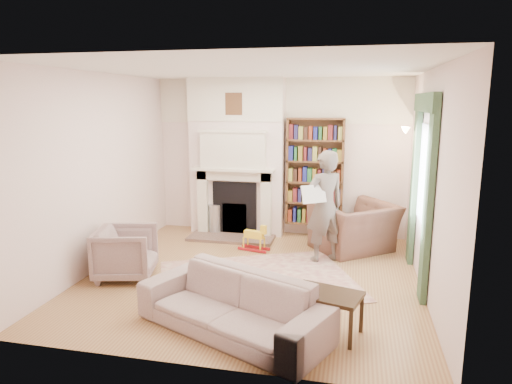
% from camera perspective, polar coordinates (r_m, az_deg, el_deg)
% --- Properties ---
extents(floor, '(4.50, 4.50, 0.00)m').
position_cam_1_polar(floor, '(6.46, -0.48, -10.49)').
color(floor, brown).
rests_on(floor, ground).
extents(ceiling, '(4.50, 4.50, 0.00)m').
position_cam_1_polar(ceiling, '(6.01, -0.53, 15.14)').
color(ceiling, white).
rests_on(ceiling, wall_back).
extents(wall_back, '(4.50, 0.00, 4.50)m').
position_cam_1_polar(wall_back, '(8.27, 2.98, 4.35)').
color(wall_back, white).
rests_on(wall_back, floor).
extents(wall_front, '(4.50, 0.00, 4.50)m').
position_cam_1_polar(wall_front, '(3.96, -7.77, -3.37)').
color(wall_front, white).
rests_on(wall_front, floor).
extents(wall_left, '(0.00, 4.50, 4.50)m').
position_cam_1_polar(wall_left, '(6.93, -18.97, 2.41)').
color(wall_left, white).
rests_on(wall_left, floor).
extents(wall_right, '(0.00, 4.50, 4.50)m').
position_cam_1_polar(wall_right, '(6.00, 20.94, 0.98)').
color(wall_right, white).
rests_on(wall_right, floor).
extents(fireplace, '(1.70, 0.58, 2.80)m').
position_cam_1_polar(fireplace, '(8.23, -2.43, 4.23)').
color(fireplace, white).
rests_on(fireplace, floor).
extents(bookcase, '(1.00, 0.24, 1.85)m').
position_cam_1_polar(bookcase, '(8.09, 7.36, 2.51)').
color(bookcase, brown).
rests_on(bookcase, floor).
extents(window, '(0.02, 0.90, 1.30)m').
position_cam_1_polar(window, '(6.38, 20.32, 2.06)').
color(window, silver).
rests_on(window, wall_right).
extents(curtain_left, '(0.07, 0.32, 2.40)m').
position_cam_1_polar(curtain_left, '(5.74, 20.73, -1.48)').
color(curtain_left, '#324E34').
rests_on(curtain_left, floor).
extents(curtain_right, '(0.07, 0.32, 2.40)m').
position_cam_1_polar(curtain_right, '(7.10, 19.16, 0.96)').
color(curtain_right, '#324E34').
rests_on(curtain_right, floor).
extents(pelmet, '(0.09, 1.70, 0.24)m').
position_cam_1_polar(pelmet, '(6.31, 20.50, 10.44)').
color(pelmet, '#324E34').
rests_on(pelmet, wall_right).
extents(wall_sconce, '(0.20, 0.24, 0.24)m').
position_cam_1_polar(wall_sconce, '(7.40, 17.85, 6.91)').
color(wall_sconce, gold).
rests_on(wall_sconce, wall_right).
extents(rug, '(3.14, 2.84, 0.01)m').
position_cam_1_polar(rug, '(6.31, 0.14, -10.96)').
color(rug, beige).
rests_on(rug, floor).
extents(armchair_reading, '(1.58, 1.56, 0.78)m').
position_cam_1_polar(armchair_reading, '(7.58, 12.19, -4.33)').
color(armchair_reading, '#4D3329').
rests_on(armchair_reading, floor).
extents(armchair_left, '(0.93, 0.92, 0.71)m').
position_cam_1_polar(armchair_left, '(6.56, -15.95, -7.31)').
color(armchair_left, '#AC9E8E').
rests_on(armchair_left, floor).
extents(sofa, '(2.24, 1.61, 0.61)m').
position_cam_1_polar(sofa, '(4.92, -2.96, -13.86)').
color(sofa, '#BBB19A').
rests_on(sofa, floor).
extents(man_reading, '(0.74, 0.68, 1.69)m').
position_cam_1_polar(man_reading, '(6.90, 8.57, -1.81)').
color(man_reading, '#60554D').
rests_on(man_reading, floor).
extents(newspaper, '(0.38, 0.30, 0.26)m').
position_cam_1_polar(newspaper, '(6.67, 7.23, -0.26)').
color(newspaper, silver).
rests_on(newspaper, man_reading).
extents(coffee_table, '(0.80, 0.62, 0.45)m').
position_cam_1_polar(coffee_table, '(4.98, 8.77, -14.70)').
color(coffee_table, '#301F11').
rests_on(coffee_table, floor).
extents(paraffin_heater, '(0.25, 0.25, 0.55)m').
position_cam_1_polar(paraffin_heater, '(8.40, -5.10, -3.38)').
color(paraffin_heater, '#B3B5BC').
rests_on(paraffin_heater, floor).
extents(rocking_horse, '(0.53, 0.31, 0.44)m').
position_cam_1_polar(rocking_horse, '(7.45, -0.26, -5.70)').
color(rocking_horse, yellow).
rests_on(rocking_horse, rug).
extents(board_game, '(0.45, 0.45, 0.03)m').
position_cam_1_polar(board_game, '(6.58, -5.86, -9.87)').
color(board_game, '#BAC144').
rests_on(board_game, rug).
extents(game_box_lid, '(0.35, 0.27, 0.05)m').
position_cam_1_polar(game_box_lid, '(6.47, -8.16, -10.20)').
color(game_box_lid, '#A91317').
rests_on(game_box_lid, rug).
extents(comic_annuals, '(0.85, 0.80, 0.02)m').
position_cam_1_polar(comic_annuals, '(6.02, 1.13, -11.95)').
color(comic_annuals, red).
rests_on(comic_annuals, rug).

